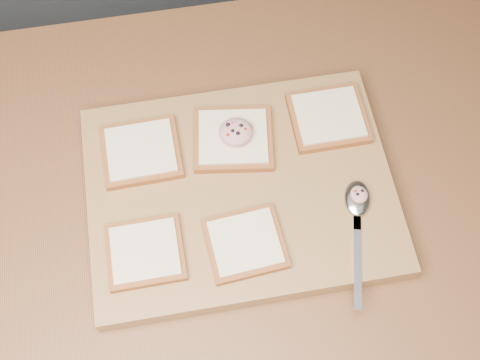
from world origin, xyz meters
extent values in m
plane|color=#515459|center=(0.00, 0.00, 0.00)|extent=(4.00, 4.00, 0.00)
cube|color=slate|center=(0.00, 0.00, 0.42)|extent=(1.90, 0.75, 0.84)
cube|color=brown|center=(0.00, 0.00, 0.87)|extent=(2.00, 0.80, 0.06)
cube|color=#A06E44|center=(-0.08, -0.01, 0.92)|extent=(0.48, 0.37, 0.04)
cube|color=brown|center=(-0.22, 0.07, 0.95)|extent=(0.13, 0.12, 0.01)
cube|color=#FFE6C2|center=(-0.22, 0.07, 0.95)|extent=(0.11, 0.10, 0.00)
cube|color=brown|center=(-0.07, 0.07, 0.95)|extent=(0.14, 0.13, 0.01)
cube|color=#FFE6C2|center=(-0.07, 0.07, 0.95)|extent=(0.12, 0.11, 0.00)
cube|color=brown|center=(0.09, 0.09, 0.95)|extent=(0.12, 0.11, 0.01)
cube|color=#FFE6C2|center=(0.09, 0.09, 0.95)|extent=(0.11, 0.10, 0.00)
cube|color=brown|center=(-0.23, -0.10, 0.94)|extent=(0.11, 0.11, 0.01)
cube|color=#FFE6C2|center=(-0.23, -0.10, 0.95)|extent=(0.10, 0.09, 0.00)
cube|color=brown|center=(-0.08, -0.11, 0.94)|extent=(0.12, 0.11, 0.01)
cube|color=#FFE6C2|center=(-0.08, -0.11, 0.95)|extent=(0.11, 0.10, 0.00)
ellipsoid|color=tan|center=(-0.07, 0.07, 0.97)|extent=(0.05, 0.05, 0.02)
sphere|color=black|center=(-0.06, 0.08, 0.98)|extent=(0.01, 0.01, 0.01)
sphere|color=black|center=(-0.08, 0.08, 0.98)|extent=(0.01, 0.01, 0.01)
sphere|color=black|center=(-0.07, 0.06, 0.98)|extent=(0.01, 0.01, 0.01)
sphere|color=black|center=(-0.07, 0.07, 0.98)|extent=(0.01, 0.01, 0.01)
sphere|color=#A5140C|center=(-0.05, 0.07, 0.98)|extent=(0.01, 0.01, 0.01)
sphere|color=#A5140C|center=(-0.07, 0.08, 0.98)|extent=(0.01, 0.01, 0.01)
sphere|color=#A5140C|center=(-0.08, 0.06, 0.98)|extent=(0.01, 0.01, 0.01)
ellipsoid|color=silver|center=(0.10, -0.06, 0.95)|extent=(0.05, 0.07, 0.01)
cube|color=silver|center=(0.09, -0.09, 0.94)|extent=(0.02, 0.04, 0.00)
cube|color=silver|center=(0.08, -0.16, 0.94)|extent=(0.05, 0.15, 0.00)
ellipsoid|color=tan|center=(0.10, -0.06, 0.96)|extent=(0.03, 0.03, 0.01)
sphere|color=black|center=(0.10, -0.06, 0.97)|extent=(0.01, 0.01, 0.01)
sphere|color=black|center=(0.10, -0.07, 0.97)|extent=(0.01, 0.01, 0.01)
sphere|color=#A5140C|center=(0.10, -0.06, 0.97)|extent=(0.01, 0.01, 0.01)
camera|label=1|loc=(-0.14, -0.40, 1.80)|focal=45.00mm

